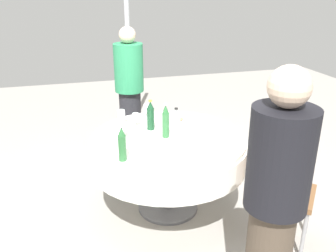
{
  "coord_description": "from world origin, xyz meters",
  "views": [
    {
      "loc": [
        2.81,
        -0.78,
        2.0
      ],
      "look_at": [
        0.0,
        0.0,
        0.84
      ],
      "focal_mm": 38.54,
      "sensor_mm": 36.0,
      "label": 1
    }
  ],
  "objects_px": {
    "person_rear": "(274,206)",
    "person_far": "(130,91)",
    "plate_right": "(185,148)",
    "wine_glass_front": "(121,115)",
    "bottle_dark_green_north": "(151,116)",
    "bottle_green_rear": "(166,122)",
    "dining_table": "(168,152)",
    "wine_glass_west": "(136,117)",
    "wine_glass_left": "(122,127)",
    "plate_east": "(178,120)",
    "bottle_clear_far": "(176,123)",
    "chair_front": "(278,183)",
    "wine_glass_mid": "(147,108)",
    "bottle_green_left": "(122,144)"
  },
  "relations": [
    {
      "from": "wine_glass_left",
      "to": "wine_glass_west",
      "type": "distance_m",
      "value": 0.28
    },
    {
      "from": "plate_east",
      "to": "plate_right",
      "type": "bearing_deg",
      "value": -12.02
    },
    {
      "from": "bottle_green_rear",
      "to": "wine_glass_left",
      "type": "relative_size",
      "value": 2.06
    },
    {
      "from": "bottle_green_left",
      "to": "wine_glass_front",
      "type": "bearing_deg",
      "value": 172.0
    },
    {
      "from": "wine_glass_front",
      "to": "person_far",
      "type": "relative_size",
      "value": 0.1
    },
    {
      "from": "wine_glass_front",
      "to": "bottle_clear_far",
      "type": "bearing_deg",
      "value": 46.91
    },
    {
      "from": "person_rear",
      "to": "person_far",
      "type": "bearing_deg",
      "value": -92.14
    },
    {
      "from": "bottle_dark_green_north",
      "to": "chair_front",
      "type": "distance_m",
      "value": 1.25
    },
    {
      "from": "chair_front",
      "to": "bottle_green_rear",
      "type": "bearing_deg",
      "value": -89.14
    },
    {
      "from": "bottle_green_left",
      "to": "plate_east",
      "type": "bearing_deg",
      "value": 136.2
    },
    {
      "from": "bottle_green_rear",
      "to": "bottle_dark_green_north",
      "type": "relative_size",
      "value": 1.09
    },
    {
      "from": "bottle_green_rear",
      "to": "person_far",
      "type": "relative_size",
      "value": 0.2
    },
    {
      "from": "bottle_dark_green_north",
      "to": "plate_right",
      "type": "bearing_deg",
      "value": 19.94
    },
    {
      "from": "bottle_green_rear",
      "to": "bottle_dark_green_north",
      "type": "bearing_deg",
      "value": -157.41
    },
    {
      "from": "bottle_green_rear",
      "to": "bottle_dark_green_north",
      "type": "distance_m",
      "value": 0.23
    },
    {
      "from": "chair_front",
      "to": "wine_glass_left",
      "type": "bearing_deg",
      "value": -81.24
    },
    {
      "from": "bottle_green_rear",
      "to": "plate_right",
      "type": "xyz_separation_m",
      "value": [
        0.28,
        0.09,
        -0.14
      ]
    },
    {
      "from": "wine_glass_west",
      "to": "plate_right",
      "type": "distance_m",
      "value": 0.66
    },
    {
      "from": "plate_east",
      "to": "bottle_green_left",
      "type": "bearing_deg",
      "value": -43.8
    },
    {
      "from": "wine_glass_mid",
      "to": "bottle_dark_green_north",
      "type": "bearing_deg",
      "value": -7.04
    },
    {
      "from": "bottle_clear_far",
      "to": "wine_glass_front",
      "type": "distance_m",
      "value": 0.58
    },
    {
      "from": "bottle_dark_green_north",
      "to": "bottle_green_rear",
      "type": "bearing_deg",
      "value": 22.59
    },
    {
      "from": "bottle_dark_green_north",
      "to": "person_far",
      "type": "bearing_deg",
      "value": -179.65
    },
    {
      "from": "dining_table",
      "to": "wine_glass_west",
      "type": "bearing_deg",
      "value": -142.49
    },
    {
      "from": "wine_glass_left",
      "to": "wine_glass_west",
      "type": "bearing_deg",
      "value": 144.72
    },
    {
      "from": "person_far",
      "to": "wine_glass_left",
      "type": "bearing_deg",
      "value": -107.68
    },
    {
      "from": "chair_front",
      "to": "wine_glass_mid",
      "type": "bearing_deg",
      "value": -104.56
    },
    {
      "from": "chair_front",
      "to": "person_far",
      "type": "bearing_deg",
      "value": -115.15
    },
    {
      "from": "bottle_green_left",
      "to": "person_rear",
      "type": "xyz_separation_m",
      "value": [
        1.01,
        0.68,
        -0.01
      ]
    },
    {
      "from": "bottle_green_rear",
      "to": "person_far",
      "type": "bearing_deg",
      "value": -175.89
    },
    {
      "from": "dining_table",
      "to": "person_rear",
      "type": "distance_m",
      "value": 1.4
    },
    {
      "from": "wine_glass_left",
      "to": "person_far",
      "type": "bearing_deg",
      "value": 167.35
    },
    {
      "from": "bottle_green_rear",
      "to": "wine_glass_mid",
      "type": "bearing_deg",
      "value": -175.08
    },
    {
      "from": "wine_glass_west",
      "to": "person_far",
      "type": "height_order",
      "value": "person_far"
    },
    {
      "from": "wine_glass_west",
      "to": "plate_right",
      "type": "bearing_deg",
      "value": 27.31
    },
    {
      "from": "plate_right",
      "to": "wine_glass_front",
      "type": "bearing_deg",
      "value": -147.8
    },
    {
      "from": "dining_table",
      "to": "wine_glass_left",
      "type": "height_order",
      "value": "wine_glass_left"
    },
    {
      "from": "bottle_clear_far",
      "to": "bottle_green_rear",
      "type": "bearing_deg",
      "value": -93.48
    },
    {
      "from": "plate_east",
      "to": "person_rear",
      "type": "distance_m",
      "value": 1.7
    },
    {
      "from": "dining_table",
      "to": "wine_glass_west",
      "type": "height_order",
      "value": "wine_glass_west"
    },
    {
      "from": "plate_east",
      "to": "chair_front",
      "type": "bearing_deg",
      "value": 28.54
    },
    {
      "from": "wine_glass_mid",
      "to": "person_far",
      "type": "distance_m",
      "value": 0.77
    },
    {
      "from": "bottle_dark_green_north",
      "to": "bottle_green_left",
      "type": "bearing_deg",
      "value": -32.04
    },
    {
      "from": "bottle_green_rear",
      "to": "wine_glass_front",
      "type": "relative_size",
      "value": 2.07
    },
    {
      "from": "chair_front",
      "to": "bottle_dark_green_north",
      "type": "bearing_deg",
      "value": -94.05
    },
    {
      "from": "bottle_dark_green_north",
      "to": "plate_east",
      "type": "height_order",
      "value": "bottle_dark_green_north"
    },
    {
      "from": "dining_table",
      "to": "wine_glass_front",
      "type": "distance_m",
      "value": 0.58
    },
    {
      "from": "bottle_dark_green_north",
      "to": "wine_glass_mid",
      "type": "xyz_separation_m",
      "value": [
        -0.33,
        0.04,
        -0.04
      ]
    },
    {
      "from": "plate_east",
      "to": "person_far",
      "type": "xyz_separation_m",
      "value": [
        -0.97,
        -0.31,
        0.06
      ]
    },
    {
      "from": "bottle_green_rear",
      "to": "plate_east",
      "type": "relative_size",
      "value": 1.35
    }
  ]
}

